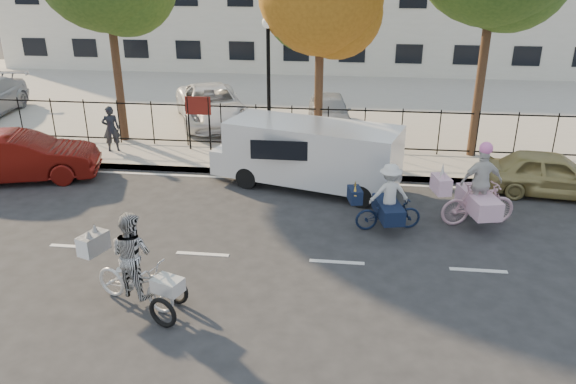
# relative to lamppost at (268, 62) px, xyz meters

# --- Properties ---
(ground) EXTENTS (120.00, 120.00, 0.00)m
(ground) POSITION_rel_lamppost_xyz_m (-0.50, -6.80, -3.11)
(ground) COLOR #333334
(road_markings) EXTENTS (60.00, 9.52, 0.01)m
(road_markings) POSITION_rel_lamppost_xyz_m (-0.50, -6.80, -3.11)
(road_markings) COLOR silver
(road_markings) RESTS_ON ground
(curb) EXTENTS (60.00, 0.10, 0.15)m
(curb) POSITION_rel_lamppost_xyz_m (-0.50, -1.75, -3.04)
(curb) COLOR #A8A399
(curb) RESTS_ON ground
(sidewalk) EXTENTS (60.00, 2.20, 0.15)m
(sidewalk) POSITION_rel_lamppost_xyz_m (-0.50, -0.70, -3.04)
(sidewalk) COLOR #A8A399
(sidewalk) RESTS_ON ground
(parking_lot) EXTENTS (60.00, 15.60, 0.15)m
(parking_lot) POSITION_rel_lamppost_xyz_m (-0.50, 8.20, -3.04)
(parking_lot) COLOR #A8A399
(parking_lot) RESTS_ON ground
(iron_fence) EXTENTS (58.00, 0.06, 1.50)m
(iron_fence) POSITION_rel_lamppost_xyz_m (-0.50, 0.40, -2.21)
(iron_fence) COLOR black
(iron_fence) RESTS_ON sidewalk
(building) EXTENTS (34.00, 10.00, 6.00)m
(building) POSITION_rel_lamppost_xyz_m (-0.50, 18.20, -0.11)
(building) COLOR silver
(building) RESTS_ON ground
(lamppost) EXTENTS (0.36, 0.36, 4.33)m
(lamppost) POSITION_rel_lamppost_xyz_m (0.00, 0.00, 0.00)
(lamppost) COLOR black
(lamppost) RESTS_ON sidewalk
(street_sign) EXTENTS (0.85, 0.06, 1.80)m
(street_sign) POSITION_rel_lamppost_xyz_m (-2.35, 0.00, -1.70)
(street_sign) COLOR black
(street_sign) RESTS_ON sidewalk
(zebra_trike) EXTENTS (2.21, 1.47, 1.91)m
(zebra_trike) POSITION_rel_lamppost_xyz_m (-1.24, -8.83, -2.37)
(zebra_trike) COLOR silver
(zebra_trike) RESTS_ON ground
(unicorn_bike) EXTENTS (2.17, 1.55, 2.14)m
(unicorn_bike) POSITION_rel_lamppost_xyz_m (5.82, -4.51, -2.32)
(unicorn_bike) COLOR beige
(unicorn_bike) RESTS_ON ground
(bull_bike) EXTENTS (1.86, 1.30, 1.68)m
(bull_bike) POSITION_rel_lamppost_xyz_m (3.63, -5.02, -2.44)
(bull_bike) COLOR #101C37
(bull_bike) RESTS_ON ground
(white_van) EXTENTS (5.65, 3.05, 1.87)m
(white_van) POSITION_rel_lamppost_xyz_m (1.52, -2.55, -2.08)
(white_van) COLOR white
(white_van) RESTS_ON ground
(red_sedan) EXTENTS (4.60, 2.69, 1.43)m
(red_sedan) POSITION_rel_lamppost_xyz_m (-6.94, -3.00, -2.40)
(red_sedan) COLOR #5F0F0A
(red_sedan) RESTS_ON ground
(gold_sedan) EXTENTS (3.78, 1.87, 1.24)m
(gold_sedan) POSITION_rel_lamppost_xyz_m (8.22, -2.30, -2.49)
(gold_sedan) COLOR tan
(gold_sedan) RESTS_ON ground
(pedestrian) EXTENTS (0.65, 0.54, 1.53)m
(pedestrian) POSITION_rel_lamppost_xyz_m (-5.21, -0.49, -2.20)
(pedestrian) COLOR black
(pedestrian) RESTS_ON sidewalk
(lot_car_b) EXTENTS (4.07, 5.59, 1.41)m
(lot_car_b) POSITION_rel_lamppost_xyz_m (-2.76, 3.27, -2.26)
(lot_car_b) COLOR white
(lot_car_b) RESTS_ON parking_lot
(lot_car_d) EXTENTS (1.97, 3.89, 1.27)m
(lot_car_d) POSITION_rel_lamppost_xyz_m (1.82, 3.13, -2.33)
(lot_car_d) COLOR #A4A7AC
(lot_car_d) RESTS_ON parking_lot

